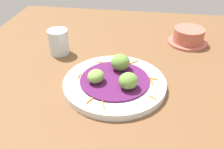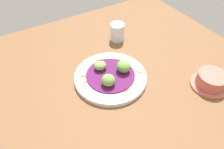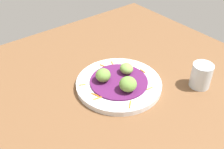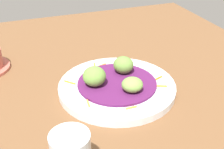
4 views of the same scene
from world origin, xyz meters
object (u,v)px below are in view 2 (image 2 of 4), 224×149
at_px(guac_scoop_right, 108,80).
at_px(water_glass, 117,32).
at_px(main_plate, 110,77).
at_px(guac_scoop_center, 100,66).
at_px(guac_scoop_left, 123,67).
at_px(terracotta_bowl, 211,81).

height_order(guac_scoop_right, water_glass, water_glass).
relative_size(main_plate, guac_scoop_center, 5.77).
distance_m(guac_scoop_left, guac_scoop_center, 0.09).
distance_m(main_plate, terracotta_bowl, 0.37).
bearing_deg(main_plate, water_glass, -127.44).
height_order(guac_scoop_center, guac_scoop_right, guac_scoop_right).
height_order(main_plate, guac_scoop_center, guac_scoop_center).
relative_size(guac_scoop_center, terracotta_bowl, 0.35).
xyz_separation_m(guac_scoop_center, guac_scoop_right, (0.01, 0.09, 0.00)).
bearing_deg(guac_scoop_right, terracotta_bowl, 151.45).
relative_size(guac_scoop_left, water_glass, 0.67).
height_order(main_plate, water_glass, water_glass).
relative_size(guac_scoop_right, water_glass, 0.62).
relative_size(main_plate, guac_scoop_right, 5.53).
distance_m(main_plate, guac_scoop_center, 0.06).
distance_m(guac_scoop_left, terracotta_bowl, 0.33).
bearing_deg(guac_scoop_center, water_glass, -137.73).
height_order(guac_scoop_center, water_glass, water_glass).
bearing_deg(water_glass, guac_scoop_left, 63.09).
xyz_separation_m(terracotta_bowl, water_glass, (0.14, -0.43, 0.01)).
xyz_separation_m(guac_scoop_right, water_glass, (-0.19, -0.25, -0.00)).
bearing_deg(main_plate, guac_scoop_right, 50.83).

